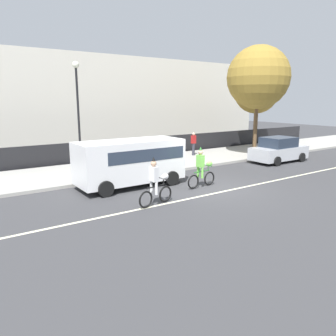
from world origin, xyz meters
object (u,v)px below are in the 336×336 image
at_px(pedestrian_onlooker, 194,143).
at_px(street_lamp_post, 78,100).
at_px(parade_cyclist_zebra, 156,184).
at_px(parade_cyclist_lime, 202,170).
at_px(parked_car_silver, 279,150).
at_px(parked_van_white, 131,159).

bearing_deg(pedestrian_onlooker, street_lamp_post, -176.64).
height_order(parade_cyclist_zebra, parade_cyclist_lime, same).
bearing_deg(parked_car_silver, parade_cyclist_zebra, -164.84).
relative_size(parade_cyclist_lime, parked_car_silver, 0.47).
bearing_deg(parade_cyclist_zebra, street_lamp_post, 93.17).
xyz_separation_m(parked_van_white, parked_car_silver, (10.93, 0.02, -0.50)).
xyz_separation_m(parade_cyclist_zebra, street_lamp_post, (-0.40, 7.18, 3.15)).
relative_size(parade_cyclist_lime, street_lamp_post, 0.33).
xyz_separation_m(parade_cyclist_zebra, parked_car_silver, (11.53, 3.13, -0.06)).
bearing_deg(pedestrian_onlooker, parade_cyclist_zebra, -136.22).
relative_size(parked_car_silver, pedestrian_onlooker, 2.53).
distance_m(parked_car_silver, pedestrian_onlooker, 5.76).
bearing_deg(parade_cyclist_lime, parked_van_white, 141.72).
bearing_deg(parked_car_silver, parade_cyclist_lime, -166.06).
xyz_separation_m(parked_van_white, street_lamp_post, (-1.00, 4.08, 2.71)).
relative_size(parade_cyclist_zebra, street_lamp_post, 0.33).
distance_m(parked_car_silver, street_lamp_post, 13.00).
xyz_separation_m(parade_cyclist_lime, parked_van_white, (-2.60, 2.05, 0.44)).
bearing_deg(parked_van_white, pedestrian_onlooker, 31.66).
xyz_separation_m(parked_car_silver, street_lamp_post, (-11.93, 4.06, 3.21)).
distance_m(street_lamp_post, pedestrian_onlooker, 8.93).
distance_m(parade_cyclist_zebra, parked_car_silver, 11.95).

